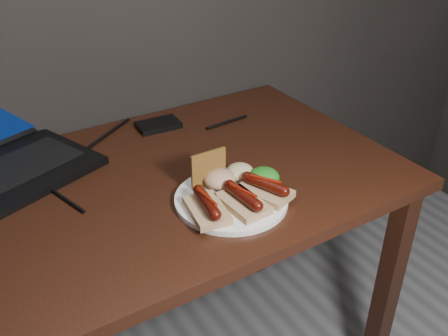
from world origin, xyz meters
name	(u,v)px	position (x,y,z in m)	size (l,w,h in m)	color
desk	(111,228)	(0.00, 1.38, 0.66)	(1.40, 0.70, 0.75)	#381B0E
hard_drive	(158,125)	(0.25, 1.63, 0.76)	(0.12, 0.07, 0.02)	black
desk_cables	(62,169)	(-0.05, 1.54, 0.75)	(1.06, 0.38, 0.01)	black
plate	(231,199)	(0.22, 1.22, 0.76)	(0.25, 0.25, 0.01)	white
bread_sausage_left	(207,207)	(0.15, 1.19, 0.78)	(0.09, 0.12, 0.04)	tan
bread_sausage_center	(243,200)	(0.23, 1.17, 0.78)	(0.08, 0.12, 0.04)	tan
bread_sausage_right	(265,188)	(0.29, 1.18, 0.78)	(0.11, 0.13, 0.04)	tan
crispbread	(209,169)	(0.21, 1.28, 0.80)	(0.09, 0.01, 0.09)	olive
salad_greens	(264,177)	(0.31, 1.22, 0.78)	(0.07, 0.07, 0.04)	#165B12
salsa_mound	(220,179)	(0.22, 1.26, 0.78)	(0.07, 0.07, 0.04)	maroon
coleslaw_mound	(240,172)	(0.28, 1.27, 0.78)	(0.06, 0.06, 0.04)	beige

